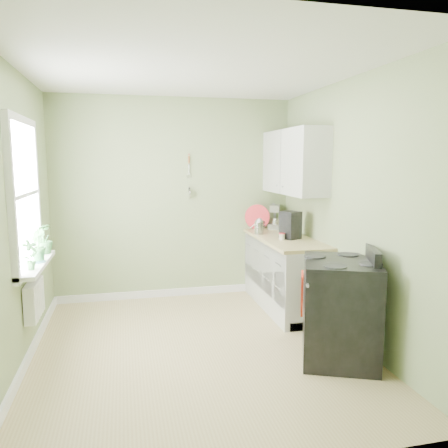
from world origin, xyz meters
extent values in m
cube|color=tan|center=(0.00, 0.00, -0.01)|extent=(3.20, 3.60, 0.02)
cube|color=white|center=(0.00, 0.00, 2.71)|extent=(3.20, 3.60, 0.02)
cube|color=#8D9D6B|center=(0.00, 1.81, 1.35)|extent=(3.20, 0.02, 2.70)
cube|color=#8D9D6B|center=(-1.61, 0.00, 1.35)|extent=(0.02, 3.60, 2.70)
cube|color=#8D9D6B|center=(1.61, 0.00, 1.35)|extent=(0.02, 3.60, 2.70)
cube|color=silver|center=(1.30, 1.00, 0.43)|extent=(0.60, 1.60, 0.87)
cube|color=#CAB77B|center=(1.29, 1.00, 0.89)|extent=(0.64, 1.60, 0.04)
cube|color=silver|center=(1.43, 1.10, 1.85)|extent=(0.35, 1.40, 0.80)
cube|color=white|center=(-1.59, 0.30, 1.55)|extent=(0.02, 1.00, 1.30)
cube|color=white|center=(-1.57, 0.30, 2.24)|extent=(0.06, 1.14, 0.07)
cube|color=white|center=(-1.57, 0.30, 0.86)|extent=(0.06, 1.14, 0.07)
cube|color=white|center=(-1.57, 0.30, 1.55)|extent=(0.04, 1.00, 0.04)
cube|color=white|center=(-1.51, 0.30, 0.88)|extent=(0.18, 1.14, 0.04)
cube|color=white|center=(-1.54, 0.25, 0.55)|extent=(0.12, 0.50, 0.35)
cylinder|color=#CAB77B|center=(0.20, 1.78, 1.88)|extent=(0.02, 0.02, 0.10)
cylinder|color=silver|center=(0.20, 1.78, 1.76)|extent=(0.01, 0.01, 0.16)
cylinder|color=silver|center=(0.20, 1.78, 1.42)|extent=(0.01, 0.14, 0.14)
cube|color=black|center=(1.27, -0.50, 0.46)|extent=(0.91, 0.98, 0.92)
cube|color=black|center=(1.27, -0.50, 0.94)|extent=(0.91, 0.98, 0.03)
cube|color=black|center=(1.57, -0.50, 1.01)|extent=(0.36, 0.74, 0.14)
cylinder|color=#B2B2B7|center=(0.93, -0.50, 0.82)|extent=(0.27, 0.59, 0.02)
cube|color=#A62513|center=(0.93, -0.40, 0.63)|extent=(0.11, 0.22, 0.39)
cube|color=#B2B2B7|center=(1.42, 1.72, 0.95)|extent=(0.28, 0.33, 0.07)
cube|color=#B2B2B7|center=(1.42, 1.84, 1.08)|extent=(0.13, 0.11, 0.21)
cube|color=#B2B2B7|center=(1.42, 1.74, 1.20)|extent=(0.23, 0.31, 0.09)
sphere|color=#B2B2B7|center=(1.42, 1.84, 1.23)|extent=(0.11, 0.11, 0.11)
cylinder|color=silver|center=(1.42, 1.66, 1.00)|extent=(0.16, 0.16, 0.13)
cylinder|color=silver|center=(1.05, 1.32, 0.99)|extent=(0.12, 0.12, 0.16)
cone|color=silver|center=(1.05, 1.32, 1.10)|extent=(0.12, 0.12, 0.04)
cylinder|color=silver|center=(0.96, 1.32, 1.02)|extent=(0.11, 0.03, 0.08)
cube|color=black|center=(1.32, 0.91, 1.08)|extent=(0.26, 0.27, 0.34)
cylinder|color=black|center=(1.30, 0.91, 0.98)|extent=(0.11, 0.11, 0.12)
cylinder|color=red|center=(1.15, 1.72, 1.08)|extent=(0.34, 0.19, 0.35)
cylinder|color=#B5AC93|center=(1.19, 0.84, 0.95)|extent=(0.07, 0.07, 0.07)
cylinder|color=red|center=(1.19, 0.84, 0.99)|extent=(0.08, 0.08, 0.01)
imported|color=#316730|center=(-1.50, -0.01, 1.04)|extent=(0.17, 0.17, 0.28)
imported|color=#316730|center=(-1.50, 0.36, 1.05)|extent=(0.21, 0.22, 0.31)
imported|color=#316730|center=(-1.50, 0.71, 1.06)|extent=(0.25, 0.25, 0.31)
camera|label=1|loc=(-0.68, -4.09, 1.87)|focal=35.00mm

